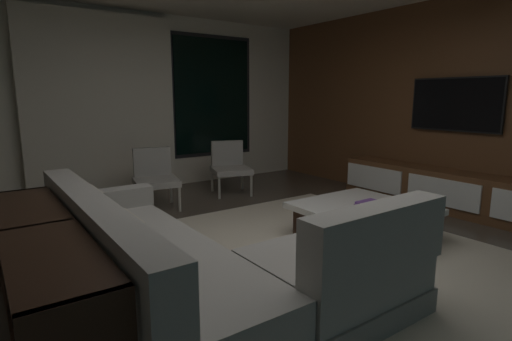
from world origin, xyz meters
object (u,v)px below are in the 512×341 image
mounted_tv (455,104)px  media_console (455,193)px  accent_chair_by_curtain (155,175)px  console_table_behind_couch (43,279)px  book_stack_on_coffee_table (370,205)px  sectional_couch (196,268)px  accent_chair_near_window (230,165)px  coffee_table (362,222)px

mounted_tv → media_console: bearing=-132.5°
accent_chair_by_curtain → console_table_behind_couch: (-1.65, -2.48, -0.03)m
book_stack_on_coffee_table → mounted_tv: bearing=7.4°
book_stack_on_coffee_table → sectional_couch: bearing=-176.2°
sectional_couch → accent_chair_by_curtain: sectional_couch is taller
accent_chair_by_curtain → book_stack_on_coffee_table: bearing=-63.1°
accent_chair_near_window → media_console: (1.75, -2.56, -0.18)m
book_stack_on_coffee_table → accent_chair_near_window: bearing=90.5°
mounted_tv → console_table_behind_couch: size_ratio=0.56×
coffee_table → media_console: size_ratio=0.37×
accent_chair_near_window → media_console: bearing=-55.7°
mounted_tv → console_table_behind_couch: mounted_tv is taller
sectional_couch → accent_chair_near_window: size_ratio=3.21×
sectional_couch → media_console: 3.72m
book_stack_on_coffee_table → console_table_behind_couch: 2.91m
coffee_table → accent_chair_by_curtain: 2.72m
accent_chair_near_window → console_table_behind_couch: 3.89m
coffee_table → book_stack_on_coffee_table: (-0.00, -0.08, 0.20)m
coffee_table → mounted_tv: (1.90, 0.17, 1.16)m
accent_chair_near_window → console_table_behind_couch: bearing=-137.9°
coffee_table → accent_chair_by_curtain: bearing=117.8°
sectional_couch → media_console: bearing=2.8°
accent_chair_by_curtain → sectional_couch: bearing=-105.7°
console_table_behind_couch → book_stack_on_coffee_table: bearing=-0.0°
media_console → console_table_behind_couch: (-4.63, -0.05, 0.16)m
coffee_table → console_table_behind_couch: 2.92m
sectional_couch → coffee_table: size_ratio=2.16×
book_stack_on_coffee_table → mounted_tv: size_ratio=0.21×
book_stack_on_coffee_table → console_table_behind_couch: bearing=180.0°
sectional_couch → accent_chair_by_curtain: 2.72m
sectional_couch → accent_chair_near_window: bearing=54.3°
book_stack_on_coffee_table → accent_chair_near_window: (-0.02, 2.61, 0.05)m
accent_chair_near_window → accent_chair_by_curtain: 1.24m
sectional_couch → console_table_behind_couch: (-0.91, 0.13, 0.12)m
coffee_table → media_console: 1.72m
accent_chair_near_window → mounted_tv: bearing=-50.8°
accent_chair_near_window → accent_chair_by_curtain: size_ratio=1.00×
accent_chair_near_window → accent_chair_by_curtain: bearing=-173.9°
coffee_table → accent_chair_near_window: accent_chair_near_window is taller
book_stack_on_coffee_table → media_console: size_ratio=0.08×
sectional_couch → accent_chair_by_curtain: bearing=74.3°
media_console → book_stack_on_coffee_table: bearing=-178.3°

